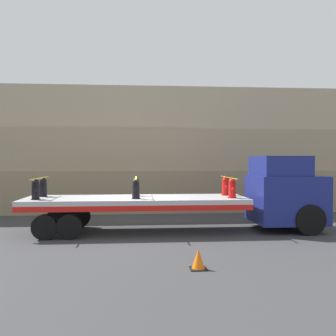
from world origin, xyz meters
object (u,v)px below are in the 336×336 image
(flatbed_trailer, at_px, (122,204))
(fire_hydrant_black_near_0, at_px, (36,190))
(truck_cab, at_px, (287,192))
(fire_hydrant_red_far_2, at_px, (225,186))
(fire_hydrant_black_far_1, at_px, (136,187))
(fire_hydrant_red_near_2, at_px, (232,189))
(fire_hydrant_black_far_0, at_px, (43,188))
(traffic_cone, at_px, (198,259))
(fire_hydrant_black_near_1, at_px, (136,189))

(flatbed_trailer, bearing_deg, fire_hydrant_black_near_0, -170.02)
(truck_cab, xyz_separation_m, fire_hydrant_red_far_2, (-2.37, 0.55, 0.21))
(flatbed_trailer, relative_size, fire_hydrant_black_far_1, 11.32)
(fire_hydrant_black_near_0, bearing_deg, flatbed_trailer, 9.98)
(fire_hydrant_red_near_2, bearing_deg, fire_hydrant_black_near_0, 180.00)
(fire_hydrant_black_near_0, distance_m, fire_hydrant_black_far_0, 1.09)
(fire_hydrant_black_far_0, bearing_deg, fire_hydrant_black_near_0, -90.00)
(fire_hydrant_black_far_1, bearing_deg, traffic_cone, -74.04)
(flatbed_trailer, bearing_deg, fire_hydrant_red_near_2, -7.49)
(flatbed_trailer, distance_m, fire_hydrant_red_far_2, 4.23)
(fire_hydrant_red_far_2, bearing_deg, flatbed_trailer, -172.51)
(truck_cab, height_order, traffic_cone, truck_cab)
(fire_hydrant_black_far_1, bearing_deg, truck_cab, -5.21)
(fire_hydrant_black_far_0, relative_size, fire_hydrant_red_far_2, 1.00)
(fire_hydrant_red_near_2, bearing_deg, fire_hydrant_black_far_0, 171.44)
(fire_hydrant_black_far_0, bearing_deg, fire_hydrant_black_far_1, 0.00)
(fire_hydrant_black_near_0, relative_size, fire_hydrant_red_near_2, 1.00)
(fire_hydrant_black_near_1, bearing_deg, fire_hydrant_red_far_2, 16.75)
(fire_hydrant_black_near_0, bearing_deg, fire_hydrant_red_near_2, 0.00)
(fire_hydrant_red_far_2, relative_size, traffic_cone, 1.43)
(fire_hydrant_black_near_0, xyz_separation_m, traffic_cone, (5.23, -4.51, -1.44))
(truck_cab, bearing_deg, flatbed_trailer, 180.00)
(fire_hydrant_black_far_0, distance_m, fire_hydrant_red_near_2, 7.34)
(fire_hydrant_black_near_0, height_order, traffic_cone, fire_hydrant_black_near_0)
(fire_hydrant_black_near_0, bearing_deg, fire_hydrant_black_far_0, 90.00)
(flatbed_trailer, relative_size, fire_hydrant_black_near_1, 11.32)
(fire_hydrant_black_far_1, bearing_deg, fire_hydrant_black_far_0, 180.00)
(truck_cab, distance_m, flatbed_trailer, 6.53)
(flatbed_trailer, distance_m, fire_hydrant_black_near_0, 3.21)
(traffic_cone, bearing_deg, fire_hydrant_red_near_2, 65.79)
(truck_cab, bearing_deg, fire_hydrant_black_near_0, -176.75)
(truck_cab, height_order, fire_hydrant_black_far_0, truck_cab)
(fire_hydrant_black_near_1, xyz_separation_m, fire_hydrant_black_far_1, (0.00, 1.09, 0.00))
(truck_cab, bearing_deg, fire_hydrant_black_far_0, 176.75)
(flatbed_trailer, xyz_separation_m, fire_hydrant_red_far_2, (4.15, 0.55, 0.61))
(flatbed_trailer, bearing_deg, truck_cab, 0.00)
(fire_hydrant_black_near_1, height_order, fire_hydrant_red_near_2, same)
(fire_hydrant_black_far_0, height_order, fire_hydrant_black_far_1, same)
(fire_hydrant_red_near_2, height_order, traffic_cone, fire_hydrant_red_near_2)
(fire_hydrant_black_far_1, distance_m, traffic_cone, 6.00)
(fire_hydrant_black_near_0, xyz_separation_m, fire_hydrant_black_far_1, (3.63, 1.09, 0.00))
(fire_hydrant_red_far_2, distance_m, traffic_cone, 6.13)
(fire_hydrant_red_near_2, bearing_deg, truck_cab, 13.00)
(fire_hydrant_red_near_2, relative_size, traffic_cone, 1.43)
(fire_hydrant_black_near_0, bearing_deg, fire_hydrant_black_far_1, 16.75)
(traffic_cone, bearing_deg, fire_hydrant_black_far_1, 105.96)
(flatbed_trailer, bearing_deg, fire_hydrant_black_far_1, 46.17)
(truck_cab, xyz_separation_m, flatbed_trailer, (-6.52, 0.00, -0.40))
(fire_hydrant_black_far_0, height_order, fire_hydrant_black_near_1, same)
(truck_cab, distance_m, fire_hydrant_black_near_1, 6.02)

